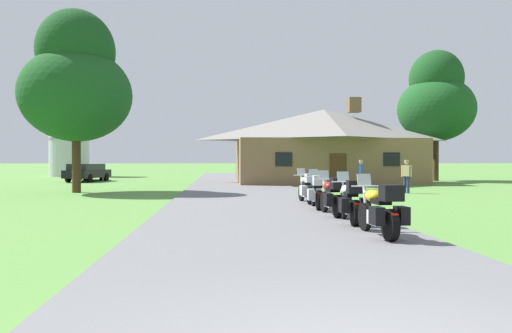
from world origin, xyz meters
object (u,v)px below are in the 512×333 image
at_px(motorcycle_silver_farthest_in_row, 307,188).
at_px(tree_right_of_lodge, 436,100).
at_px(parked_black_suv_far_left, 87,172).
at_px(motorcycle_blue_fourth_in_row, 317,192).
at_px(bystander_blue_shirt_near_lodge, 361,173).
at_px(tree_left_near, 76,82).
at_px(parked_white_sedan_far_left, 91,173).
at_px(bystander_tan_shirt_beside_signpost, 407,175).
at_px(motorcycle_white_second_in_row, 351,202).
at_px(motorcycle_red_third_in_row, 333,197).
at_px(motorcycle_yellow_nearest_to_camera, 381,211).
at_px(metal_silo_distant, 69,134).

xyz_separation_m(motorcycle_silver_farthest_in_row, tree_right_of_lodge, (14.16, 20.10, 5.94)).
distance_m(motorcycle_silver_farthest_in_row, parked_black_suv_far_left, 24.72).
height_order(motorcycle_blue_fourth_in_row, bystander_blue_shirt_near_lodge, bystander_blue_shirt_near_lodge).
bearing_deg(tree_left_near, motorcycle_blue_fourth_in_row, -42.45).
xyz_separation_m(bystander_blue_shirt_near_lodge, tree_left_near, (-15.47, -1.67, 4.76)).
height_order(tree_left_near, parked_white_sedan_far_left, tree_left_near).
bearing_deg(parked_white_sedan_far_left, motorcycle_silver_farthest_in_row, -71.70).
relative_size(motorcycle_blue_fourth_in_row, parked_black_suv_far_left, 0.43).
bearing_deg(bystander_tan_shirt_beside_signpost, motorcycle_white_second_in_row, 106.44).
bearing_deg(tree_right_of_lodge, parked_black_suv_far_left, 178.92).
height_order(motorcycle_red_third_in_row, tree_right_of_lodge, tree_right_of_lodge).
relative_size(motorcycle_silver_farthest_in_row, tree_right_of_lodge, 0.20).
bearing_deg(bystander_blue_shirt_near_lodge, motorcycle_blue_fourth_in_row, -1.02).
bearing_deg(motorcycle_red_third_in_row, bystander_tan_shirt_beside_signpost, 55.48).
height_order(motorcycle_silver_farthest_in_row, tree_right_of_lodge, tree_right_of_lodge).
relative_size(bystander_blue_shirt_near_lodge, parked_black_suv_far_left, 0.35).
xyz_separation_m(motorcycle_yellow_nearest_to_camera, bystander_tan_shirt_beside_signpost, (6.04, 13.98, 0.34)).
distance_m(motorcycle_white_second_in_row, tree_left_near, 18.00).
bearing_deg(tree_right_of_lodge, parked_white_sedan_far_left, 172.86).
bearing_deg(motorcycle_red_third_in_row, tree_right_of_lodge, 56.65).
relative_size(tree_right_of_lodge, metal_silo_distant, 1.20).
xyz_separation_m(motorcycle_blue_fourth_in_row, parked_black_suv_far_left, (-13.58, 22.72, 0.17)).
bearing_deg(motorcycle_silver_farthest_in_row, tree_left_near, 140.71).
distance_m(motorcycle_white_second_in_row, parked_white_sedan_far_left, 32.77).
relative_size(motorcycle_yellow_nearest_to_camera, motorcycle_white_second_in_row, 1.00).
bearing_deg(motorcycle_yellow_nearest_to_camera, tree_left_near, 121.27).
distance_m(motorcycle_red_third_in_row, bystander_tan_shirt_beside_signpost, 11.74).
bearing_deg(motorcycle_red_third_in_row, parked_white_sedan_far_left, 113.97).
height_order(tree_right_of_lodge, parked_white_sedan_far_left, tree_right_of_lodge).
height_order(motorcycle_blue_fourth_in_row, parked_white_sedan_far_left, motorcycle_blue_fourth_in_row).
relative_size(metal_silo_distant, parked_white_sedan_far_left, 1.95).
xyz_separation_m(motorcycle_silver_farthest_in_row, bystander_blue_shirt_near_lodge, (4.79, 9.30, 0.34)).
bearing_deg(bystander_tan_shirt_beside_signpost, tree_left_near, 37.79).
xyz_separation_m(bystander_tan_shirt_beside_signpost, parked_white_sedan_far_left, (-20.30, 17.77, -0.31)).
bearing_deg(parked_black_suv_far_left, bystander_blue_shirt_near_lodge, -20.01).
relative_size(parked_black_suv_far_left, parked_white_sedan_far_left, 1.08).
distance_m(bystander_tan_shirt_beside_signpost, parked_white_sedan_far_left, 26.98).
xyz_separation_m(motorcycle_red_third_in_row, motorcycle_silver_farthest_in_row, (0.00, 4.14, 0.00)).
height_order(motorcycle_blue_fourth_in_row, bystander_tan_shirt_beside_signpost, bystander_tan_shirt_beside_signpost).
bearing_deg(bystander_blue_shirt_near_lodge, tree_right_of_lodge, 161.03).
bearing_deg(motorcycle_yellow_nearest_to_camera, parked_black_suv_far_left, 112.40).
height_order(motorcycle_white_second_in_row, bystander_tan_shirt_beside_signpost, bystander_tan_shirt_beside_signpost).
distance_m(bystander_tan_shirt_beside_signpost, tree_right_of_lodge, 17.27).
bearing_deg(motorcycle_yellow_nearest_to_camera, motorcycle_white_second_in_row, 87.69).
distance_m(bystander_tan_shirt_beside_signpost, parked_black_suv_far_left, 24.66).
bearing_deg(parked_black_suv_far_left, tree_right_of_lodge, 10.48).
height_order(motorcycle_blue_fourth_in_row, tree_left_near, tree_left_near).
height_order(motorcycle_white_second_in_row, tree_right_of_lodge, tree_right_of_lodge).
height_order(motorcycle_yellow_nearest_to_camera, motorcycle_white_second_in_row, same).
bearing_deg(motorcycle_blue_fourth_in_row, metal_silo_distant, 121.58).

